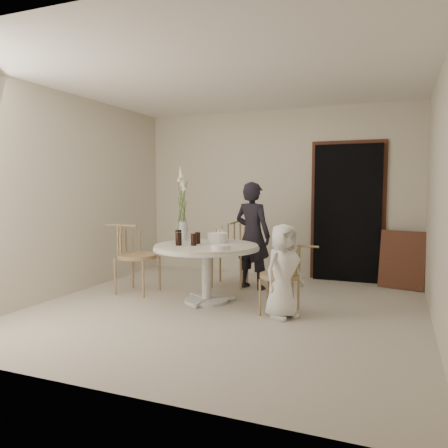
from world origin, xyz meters
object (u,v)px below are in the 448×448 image
at_px(table, 206,254).
at_px(girl, 252,236).
at_px(chair_left, 129,248).
at_px(chair_right, 290,269).
at_px(chair_far, 232,244).
at_px(flower_vase, 182,210).
at_px(boy, 283,271).
at_px(birthday_cake, 218,238).

xyz_separation_m(table, girl, (0.31, 0.93, 0.15)).
bearing_deg(chair_left, chair_right, -96.11).
bearing_deg(table, girl, 71.77).
bearing_deg(chair_far, flower_vase, -122.36).
xyz_separation_m(girl, boy, (0.76, -1.22, -0.24)).
height_order(table, birthday_cake, birthday_cake).
bearing_deg(girl, flower_vase, 54.47).
distance_m(table, birthday_cake, 0.30).
relative_size(chair_far, chair_right, 1.16).
height_order(chair_left, birthday_cake, chair_left).
xyz_separation_m(chair_far, birthday_cake, (0.13, -0.87, 0.19)).
relative_size(chair_left, boy, 0.90).
height_order(chair_right, chair_left, chair_left).
relative_size(chair_right, boy, 0.77).
distance_m(chair_far, girl, 0.45).
relative_size(table, birthday_cake, 5.03).
xyz_separation_m(birthday_cake, flower_vase, (-0.54, 0.04, 0.35)).
bearing_deg(chair_right, flower_vase, -106.64).
bearing_deg(chair_right, chair_far, -138.98).
relative_size(girl, birthday_cake, 5.77).
bearing_deg(table, boy, -15.52).
relative_size(girl, boy, 1.45).
relative_size(chair_far, girl, 0.61).
relative_size(chair_far, flower_vase, 0.93).
relative_size(boy, birthday_cake, 3.97).
distance_m(table, chair_left, 1.20).
bearing_deg(flower_vase, chair_right, -14.25).
distance_m(chair_far, boy, 1.80).
relative_size(table, chair_far, 1.42).
bearing_deg(boy, chair_far, 70.42).
bearing_deg(boy, flower_vase, 101.17).
relative_size(chair_right, flower_vase, 0.80).
height_order(table, flower_vase, flower_vase).
distance_m(chair_right, flower_vase, 1.74).
bearing_deg(chair_left, table, -94.70).
height_order(girl, birthday_cake, girl).
relative_size(chair_far, boy, 0.89).
distance_m(chair_left, boy, 2.30).
bearing_deg(table, chair_far, 93.69).
xyz_separation_m(chair_left, girl, (1.51, 0.85, 0.15)).
bearing_deg(chair_left, girl, -61.61).
height_order(birthday_cake, flower_vase, flower_vase).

